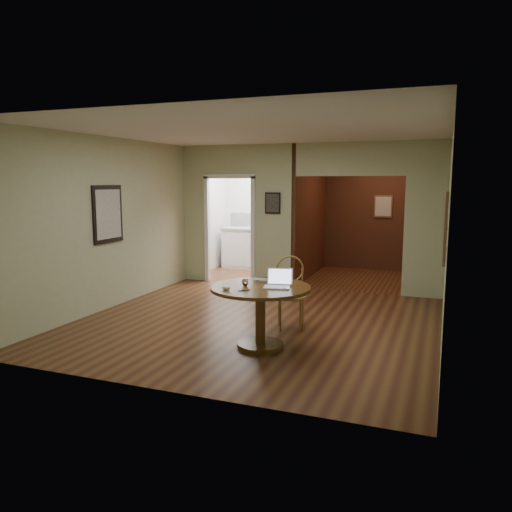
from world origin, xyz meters
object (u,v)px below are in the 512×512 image
at_px(dining_table, 260,302).
at_px(closed_laptop, 265,281).
at_px(open_laptop, 278,282).
at_px(chair, 290,288).

distance_m(dining_table, closed_laptop, 0.33).
xyz_separation_m(dining_table, open_laptop, (0.21, 0.05, 0.26)).
bearing_deg(closed_laptop, dining_table, -85.81).
xyz_separation_m(chair, closed_laptop, (-0.13, -0.67, 0.22)).
bearing_deg(open_laptop, chair, 84.26).
height_order(dining_table, chair, chair).
relative_size(open_laptop, closed_laptop, 1.00).
bearing_deg(dining_table, open_laptop, 12.14).
bearing_deg(chair, closed_laptop, -122.17).
relative_size(dining_table, closed_laptop, 3.46).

